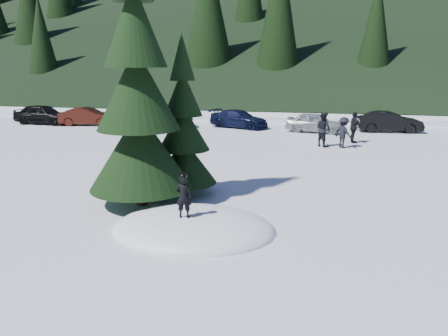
% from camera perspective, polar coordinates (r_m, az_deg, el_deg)
% --- Properties ---
extents(ground, '(200.00, 200.00, 0.00)m').
position_cam_1_polar(ground, '(11.99, -3.98, -8.04)').
color(ground, white).
rests_on(ground, ground).
extents(snow_mound, '(4.48, 3.52, 0.96)m').
position_cam_1_polar(snow_mound, '(11.99, -3.98, -8.04)').
color(snow_mound, white).
rests_on(snow_mound, ground).
extents(forest_hillside, '(200.00, 60.00, 25.00)m').
position_cam_1_polar(forest_hillside, '(65.31, 9.41, 20.53)').
color(forest_hillside, black).
rests_on(forest_hillside, ground).
extents(spruce_tall, '(3.20, 3.20, 8.60)m').
position_cam_1_polar(spruce_tall, '(13.63, -11.21, 8.73)').
color(spruce_tall, black).
rests_on(spruce_tall, ground).
extents(spruce_short, '(2.20, 2.20, 5.37)m').
position_cam_1_polar(spruce_short, '(14.74, -5.30, 4.52)').
color(spruce_short, black).
rests_on(spruce_short, ground).
extents(child_skier, '(0.43, 0.31, 1.12)m').
position_cam_1_polar(child_skier, '(11.36, -5.30, -3.74)').
color(child_skier, black).
rests_on(child_skier, snow_mound).
extents(adult_0, '(1.13, 1.14, 1.86)m').
position_cam_1_polar(adult_0, '(24.13, 12.82, 4.95)').
color(adult_0, black).
rests_on(adult_0, ground).
extents(adult_1, '(0.65, 1.10, 1.75)m').
position_cam_1_polar(adult_1, '(25.63, 16.61, 5.09)').
color(adult_1, black).
rests_on(adult_1, ground).
extents(adult_2, '(1.17, 1.18, 1.64)m').
position_cam_1_polar(adult_2, '(23.96, 15.33, 4.48)').
color(adult_2, black).
rests_on(adult_2, ground).
extents(car_0, '(4.35, 1.92, 1.46)m').
position_cam_1_polar(car_0, '(34.96, -22.55, 6.51)').
color(car_0, black).
rests_on(car_0, ground).
extents(car_1, '(4.10, 2.08, 1.29)m').
position_cam_1_polar(car_1, '(33.16, -17.39, 6.45)').
color(car_1, '#361109').
rests_on(car_1, ground).
extents(car_2, '(6.01, 3.88, 1.54)m').
position_cam_1_polar(car_2, '(30.81, -9.22, 6.63)').
color(car_2, '#43444A').
rests_on(car_2, ground).
extents(car_3, '(4.56, 3.09, 1.23)m').
position_cam_1_polar(car_3, '(30.52, 1.96, 6.43)').
color(car_3, black).
rests_on(car_3, ground).
extents(car_4, '(3.97, 2.26, 1.27)m').
position_cam_1_polar(car_4, '(29.00, 11.82, 5.82)').
color(car_4, '#969A9E').
rests_on(car_4, ground).
extents(car_5, '(4.18, 1.72, 1.35)m').
position_cam_1_polar(car_5, '(30.54, 20.79, 5.68)').
color(car_5, black).
rests_on(car_5, ground).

